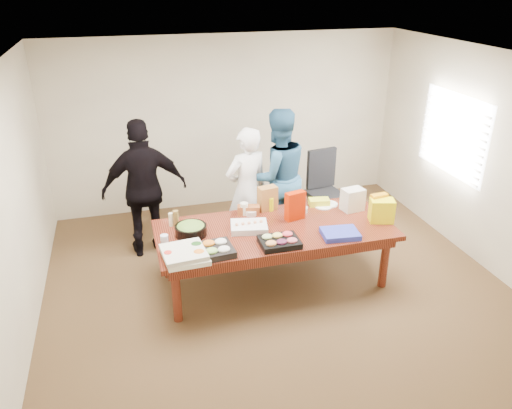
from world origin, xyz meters
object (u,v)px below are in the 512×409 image
object	(u,v)px
office_chair	(326,192)
conference_table	(274,255)
sheet_cake	(249,227)
salad_bowl	(191,230)
person_center	(247,190)
person_right	(277,176)

from	to	relation	value
office_chair	conference_table	bearing A→B (deg)	-142.60
sheet_cake	salad_bowl	bearing A→B (deg)	-173.19
conference_table	person_center	xyz separation A→B (m)	(-0.09, 0.94, 0.49)
conference_table	office_chair	xyz separation A→B (m)	(1.18, 1.23, 0.18)
conference_table	person_center	world-z (taller)	person_center
person_right	salad_bowl	size ratio (longest dim) A/B	5.19
office_chair	sheet_cake	bearing A→B (deg)	-150.06
person_center	conference_table	bearing A→B (deg)	78.99
office_chair	person_right	size ratio (longest dim) A/B	0.58
office_chair	person_center	xyz separation A→B (m)	(-1.28, -0.29, 0.31)
office_chair	person_center	distance (m)	1.35
person_center	office_chair	bearing A→B (deg)	176.13
person_center	salad_bowl	distance (m)	1.23
conference_table	office_chair	distance (m)	1.72
office_chair	person_right	world-z (taller)	person_right
conference_table	person_center	size ratio (longest dim) A/B	1.63
conference_table	person_center	distance (m)	1.06
salad_bowl	person_center	bearing A→B (deg)	43.68
sheet_cake	salad_bowl	xyz separation A→B (m)	(-0.68, 0.05, 0.02)
person_center	sheet_cake	world-z (taller)	person_center
salad_bowl	sheet_cake	bearing A→B (deg)	-4.57
person_center	salad_bowl	xyz separation A→B (m)	(-0.89, -0.85, -0.05)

